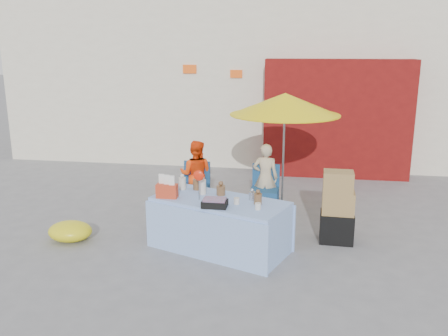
% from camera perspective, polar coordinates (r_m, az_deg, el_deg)
% --- Properties ---
extents(ground, '(80.00, 80.00, 0.00)m').
position_cam_1_polar(ground, '(7.27, -2.66, -8.76)').
color(ground, slate).
rests_on(ground, ground).
extents(backdrop, '(14.00, 8.00, 7.80)m').
position_cam_1_polar(backdrop, '(14.08, 5.81, 15.31)').
color(backdrop, silver).
rests_on(backdrop, ground).
extents(market_table, '(2.15, 1.55, 1.18)m').
position_cam_1_polar(market_table, '(6.85, -0.57, -6.73)').
color(market_table, '#9CB7FB').
rests_on(market_table, ground).
extents(chair_left, '(0.49, 0.48, 0.85)m').
position_cam_1_polar(chair_left, '(8.53, -3.55, -3.38)').
color(chair_left, navy).
rests_on(chair_left, ground).
extents(chair_right, '(0.49, 0.48, 0.85)m').
position_cam_1_polar(chair_right, '(8.35, 4.87, -3.79)').
color(chair_right, navy).
rests_on(chair_right, ground).
extents(vendor_orange, '(0.62, 0.49, 1.24)m').
position_cam_1_polar(vendor_orange, '(8.55, -3.39, -0.78)').
color(vendor_orange, '#FF430D').
rests_on(vendor_orange, ground).
extents(vendor_beige, '(0.46, 0.31, 1.23)m').
position_cam_1_polar(vendor_beige, '(8.38, 4.99, -1.18)').
color(vendor_beige, '#CBB590').
rests_on(vendor_beige, ground).
extents(umbrella, '(1.90, 1.90, 2.09)m').
position_cam_1_polar(umbrella, '(8.26, 7.35, 7.58)').
color(umbrella, gray).
rests_on(umbrella, ground).
extents(box_stack, '(0.51, 0.42, 1.09)m').
position_cam_1_polar(box_stack, '(7.27, 13.48, -4.88)').
color(box_stack, black).
rests_on(box_stack, ground).
extents(tarp_bundle, '(0.77, 0.67, 0.30)m').
position_cam_1_polar(tarp_bundle, '(7.58, -18.02, -7.24)').
color(tarp_bundle, yellow).
rests_on(tarp_bundle, ground).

